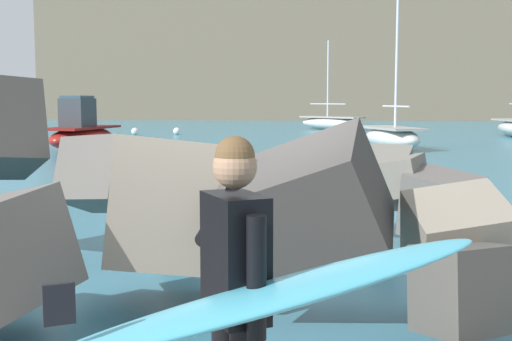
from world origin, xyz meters
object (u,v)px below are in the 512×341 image
(mooring_buoy_inner, at_px, (135,131))
(boat_near_left, at_px, (81,133))
(surfer_with_board, at_px, (251,295))
(boat_far_right, at_px, (392,136))
(boat_far_left, at_px, (2,125))
(mooring_buoy_outer, at_px, (331,147))
(mooring_buoy_middle, at_px, (177,131))
(boat_near_right, at_px, (332,122))

(mooring_buoy_inner, bearing_deg, boat_near_left, -86.79)
(surfer_with_board, xyz_separation_m, boat_far_right, (4.26, 26.00, -0.69))
(boat_far_left, xyz_separation_m, mooring_buoy_outer, (21.61, -17.05, -0.20))
(mooring_buoy_outer, bearing_deg, boat_near_left, 175.15)
(boat_near_left, relative_size, mooring_buoy_middle, 10.62)
(boat_far_left, xyz_separation_m, mooring_buoy_inner, (10.27, -4.18, -0.20))
(boat_near_right, xyz_separation_m, mooring_buoy_inner, (-12.39, -7.65, -0.32))
(surfer_with_board, height_order, mooring_buoy_inner, surfer_with_board)
(boat_far_left, distance_m, boat_far_right, 28.64)
(boat_near_right, height_order, boat_far_right, boat_far_right)
(mooring_buoy_middle, bearing_deg, mooring_buoy_outer, -56.49)
(surfer_with_board, relative_size, boat_near_right, 0.32)
(boat_near_right, bearing_deg, boat_far_right, -84.78)
(boat_near_right, height_order, mooring_buoy_inner, boat_near_right)
(surfer_with_board, height_order, mooring_buoy_middle, surfer_with_board)
(surfer_with_board, bearing_deg, boat_near_left, 110.18)
(surfer_with_board, xyz_separation_m, mooring_buoy_outer, (1.51, 24.01, -1.06))
(boat_far_right, relative_size, mooring_buoy_middle, 18.89)
(boat_near_left, xyz_separation_m, boat_far_right, (13.41, 1.08, -0.15))
(boat_far_left, height_order, boat_far_right, boat_far_right)
(boat_near_left, distance_m, boat_near_right, 22.85)
(boat_far_left, relative_size, mooring_buoy_middle, 12.87)
(boat_near_left, relative_size, boat_far_left, 0.83)
(boat_near_right, xyz_separation_m, boat_far_right, (1.69, -18.53, 0.05))
(boat_near_right, bearing_deg, mooring_buoy_middle, -144.04)
(mooring_buoy_outer, bearing_deg, mooring_buoy_middle, 123.51)
(boat_near_left, relative_size, boat_near_right, 0.74)
(boat_near_right, bearing_deg, mooring_buoy_inner, -148.31)
(surfer_with_board, bearing_deg, boat_far_right, 80.70)
(surfer_with_board, bearing_deg, boat_far_left, 116.08)
(boat_far_right, relative_size, mooring_buoy_inner, 18.89)
(boat_near_right, distance_m, boat_far_left, 22.93)
(boat_near_right, relative_size, mooring_buoy_outer, 14.43)
(boat_near_left, height_order, mooring_buoy_middle, boat_near_left)
(mooring_buoy_middle, bearing_deg, boat_near_right, 35.96)
(surfer_with_board, distance_m, boat_far_left, 45.72)
(boat_far_left, bearing_deg, mooring_buoy_outer, -38.27)
(mooring_buoy_inner, xyz_separation_m, mooring_buoy_middle, (2.50, 0.48, 0.00))
(boat_far_right, bearing_deg, mooring_buoy_middle, 135.55)
(boat_far_left, xyz_separation_m, mooring_buoy_middle, (12.78, -3.71, -0.20))
(boat_far_right, height_order, mooring_buoy_outer, boat_far_right)
(surfer_with_board, distance_m, mooring_buoy_middle, 38.08)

